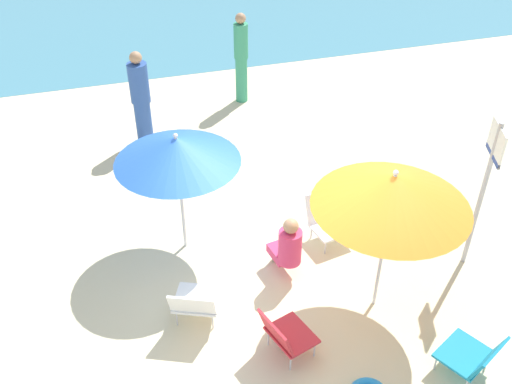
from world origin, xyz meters
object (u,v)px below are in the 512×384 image
at_px(umbrella_blue, 177,150).
at_px(beach_chair_d, 328,217).
at_px(umbrella_orange, 393,191).
at_px(beach_chair_a, 285,334).
at_px(beach_chair_b, 195,302).
at_px(warning_sign, 487,175).
at_px(person_c, 288,246).
at_px(beach_chair_c, 474,356).
at_px(person_b, 141,98).
at_px(person_a, 241,57).

relative_size(umbrella_blue, beach_chair_d, 2.65).
height_order(umbrella_orange, beach_chair_a, umbrella_orange).
distance_m(beach_chair_a, beach_chair_b, 1.14).
xyz_separation_m(umbrella_orange, beach_chair_b, (-2.16, 0.33, -1.39)).
bearing_deg(beach_chair_a, warning_sign, -2.13).
bearing_deg(beach_chair_b, person_c, -47.26).
bearing_deg(umbrella_blue, person_c, -38.33).
height_order(umbrella_blue, beach_chair_d, umbrella_blue).
relative_size(beach_chair_b, warning_sign, 0.35).
xyz_separation_m(beach_chair_d, warning_sign, (1.57, -0.98, 1.05)).
distance_m(beach_chair_b, person_c, 1.38).
xyz_separation_m(umbrella_orange, beach_chair_c, (0.53, -1.24, -1.41)).
bearing_deg(beach_chair_a, umbrella_orange, 0.25).
bearing_deg(beach_chair_b, umbrella_orange, -75.60).
bearing_deg(warning_sign, person_b, 150.35).
bearing_deg(person_a, person_c, -38.02).
height_order(beach_chair_b, beach_chair_d, beach_chair_d).
xyz_separation_m(beach_chair_b, person_c, (1.29, 0.46, 0.15)).
height_order(beach_chair_a, warning_sign, warning_sign).
relative_size(umbrella_blue, beach_chair_c, 2.42).
distance_m(person_a, person_c, 4.93).
bearing_deg(beach_chair_c, person_c, 7.35).
relative_size(beach_chair_b, person_a, 0.42).
xyz_separation_m(umbrella_orange, beach_chair_a, (-1.32, -0.43, -1.37)).
height_order(umbrella_orange, beach_chair_b, umbrella_orange).
xyz_separation_m(beach_chair_c, person_c, (-1.40, 2.03, 0.17)).
distance_m(beach_chair_b, person_b, 4.33).
bearing_deg(umbrella_blue, person_a, 64.58).
relative_size(beach_chair_a, person_b, 0.39).
xyz_separation_m(umbrella_blue, warning_sign, (3.52, -1.35, -0.16)).
xyz_separation_m(umbrella_blue, beach_chair_c, (2.57, -2.95, -1.25)).
bearing_deg(person_a, umbrella_blue, -55.13).
height_order(person_b, person_c, person_b).
bearing_deg(person_b, warning_sign, -5.76).
bearing_deg(person_a, person_b, -92.96).
xyz_separation_m(umbrella_blue, person_a, (1.87, 3.94, -0.66)).
relative_size(umbrella_orange, person_b, 1.19).
height_order(beach_chair_d, person_b, person_b).
relative_size(beach_chair_a, person_a, 0.37).
relative_size(umbrella_orange, umbrella_blue, 1.11).
relative_size(beach_chair_c, beach_chair_d, 1.09).
bearing_deg(person_b, umbrella_blue, -43.45).
relative_size(umbrella_blue, beach_chair_a, 2.75).
height_order(umbrella_orange, warning_sign, warning_sign).
xyz_separation_m(beach_chair_a, person_a, (1.16, 6.08, 0.55)).
height_order(beach_chair_d, person_c, person_c).
bearing_deg(beach_chair_a, beach_chair_b, 120.00).
height_order(beach_chair_a, person_c, person_c).
bearing_deg(beach_chair_b, warning_sign, -66.44).
distance_m(beach_chair_d, person_a, 4.35).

